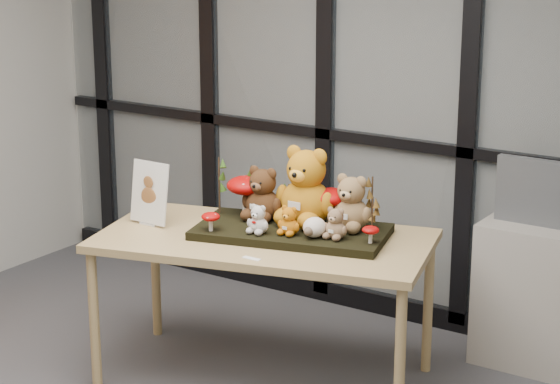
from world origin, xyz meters
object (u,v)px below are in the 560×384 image
Objects in this scene: display_table at (264,250)px; monitor at (543,193)px; bear_beige_small at (336,221)px; bear_pooh_yellow at (307,182)px; mushroom_front_left at (211,221)px; cabinet at (534,297)px; plush_cream_hedgehog at (315,226)px; bear_brown_medium at (263,191)px; bear_small_yellow at (289,219)px; mushroom_front_right at (371,234)px; bear_tan_back at (351,199)px; mushroom_back_right at (331,205)px; bear_white_bow at (258,217)px; mushroom_back_left at (247,194)px; diorama_tray at (291,232)px; sign_holder at (149,195)px.

display_table is 1.44m from monitor.
bear_pooh_yellow is at bearing 136.42° from bear_beige_small.
mushroom_front_left is 0.13× the size of cabinet.
plush_cream_hedgehog is 1.07× the size of mushroom_front_left.
monitor is (1.17, 0.80, -0.02)m from bear_brown_medium.
bear_small_yellow is 1.73× the size of mushroom_front_right.
bear_tan_back reaches higher than mushroom_back_right.
bear_white_bow is at bearing -153.16° from bear_tan_back.
mushroom_front_right is (0.53, 0.16, -0.03)m from bear_white_bow.
mushroom_back_left reaches higher than plush_cream_hedgehog.
diorama_tray is 2.18× the size of bear_pooh_yellow.
mushroom_front_left is (-0.11, -0.30, -0.10)m from bear_brown_medium.
bear_white_bow is at bearing -136.76° from monitor.
mushroom_back_left is (-0.31, 0.06, 0.13)m from diorama_tray.
bear_small_yellow is at bearing -78.47° from diorama_tray.
bear_beige_small is 1.55× the size of plush_cream_hedgehog.
sign_holder is at bearing 171.98° from bear_white_bow.
plush_cream_hedgehog is (0.12, 0.03, -0.02)m from bear_small_yellow.
bear_pooh_yellow is at bearing 83.12° from bear_small_yellow.
display_table is 0.40m from mushroom_back_right.
bear_brown_medium is 1.00× the size of bear_tan_back.
bear_small_yellow is (0.25, -0.14, -0.07)m from bear_brown_medium.
bear_small_yellow is at bearing -135.24° from cabinet.
bear_pooh_yellow reaches higher than plush_cream_hedgehog.
bear_pooh_yellow is 1.32× the size of sign_holder.
bear_pooh_yellow is at bearing 65.54° from diorama_tray.
mushroom_front_right reaches higher than diorama_tray.
mushroom_front_right is 0.12× the size of cabinet.
mushroom_front_right is at bearing 13.04° from sign_holder.
mushroom_back_right reaches higher than diorama_tray.
plush_cream_hedgehog reaches higher than mushroom_front_right.
bear_white_bow is at bearing -170.40° from bear_small_yellow.
sign_holder is (-0.40, -0.29, 0.00)m from mushroom_back_left.
bear_white_bow is at bearing -127.05° from bear_pooh_yellow.
diorama_tray is 0.44m from mushroom_front_right.
bear_small_yellow is 0.15m from bear_white_bow.
bear_tan_back is 0.39× the size of cabinet.
bear_white_bow is 0.55m from mushroom_front_right.
diorama_tray is 0.21m from bear_white_bow.
bear_pooh_yellow is (0.12, 0.20, 0.32)m from display_table.
bear_small_yellow is at bearing -177.14° from bear_beige_small.
bear_small_yellow reaches higher than diorama_tray.
display_table is at bearing -35.62° from mushroom_back_left.
bear_small_yellow is at bearing -134.67° from monitor.
mushroom_back_left is 1.11× the size of mushroom_back_right.
bear_white_bow is 1.55× the size of mushroom_front_left.
mushroom_back_left is 0.32m from mushroom_front_left.
monitor is at bearing 33.92° from sign_holder.
cabinet is (1.07, 0.91, -0.32)m from display_table.
plush_cream_hedgehog is at bearing 21.68° from mushroom_front_left.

